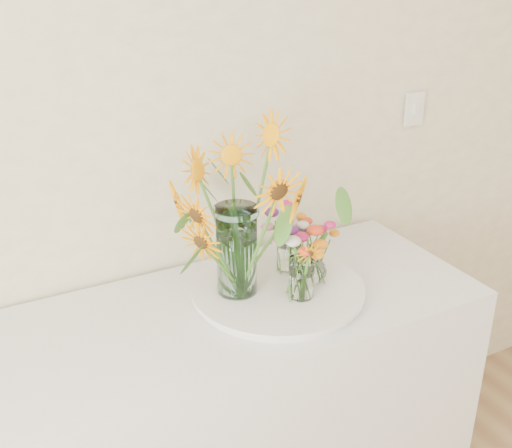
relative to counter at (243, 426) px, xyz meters
The scene contains 10 objects.
counter is the anchor object (origin of this frame).
tray 0.48m from the counter, ahead, with size 0.48×0.48×0.03m, color white.
mason_jar 0.61m from the counter, 91.11° to the left, with size 0.12×0.12×0.27m, color #A8D9D4.
sunflower_bouquet 0.73m from the counter, 91.11° to the left, with size 0.76×0.76×0.51m, color #FF9D05, non-canonical shape.
small_vase_a 0.56m from the counter, 29.76° to the right, with size 0.07×0.07×0.12m, color white.
wildflower_posy_a 0.61m from the counter, 29.76° to the right, with size 0.20×0.20×0.21m, color orange, non-canonical shape.
small_vase_b 0.58m from the counter, ahead, with size 0.08×0.08×0.12m, color white, non-canonical shape.
wildflower_posy_b 0.62m from the counter, ahead, with size 0.20×0.20×0.21m, color orange, non-canonical shape.
small_vase_c 0.58m from the counter, 21.16° to the left, with size 0.08×0.08×0.13m, color white.
wildflower_posy_c 0.62m from the counter, 21.16° to the left, with size 0.20×0.20×0.22m, color orange, non-canonical shape.
Camera 1 is at (-0.88, 0.52, 1.87)m, focal length 45.00 mm.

